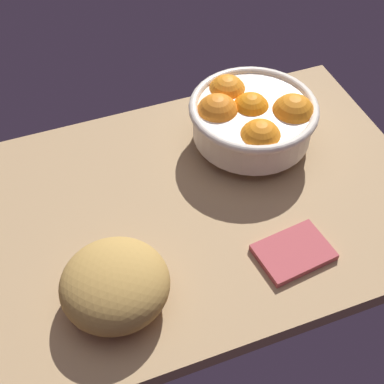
# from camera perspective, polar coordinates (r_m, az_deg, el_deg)

# --- Properties ---
(ground_plane) EXTENTS (0.82, 0.53, 0.03)m
(ground_plane) POSITION_cam_1_polar(r_m,az_deg,el_deg) (0.95, -0.73, -1.96)
(ground_plane) COLOR tan
(fruit_bowl) EXTENTS (0.23, 0.23, 0.11)m
(fruit_bowl) POSITION_cam_1_polar(r_m,az_deg,el_deg) (1.00, 6.13, 7.56)
(fruit_bowl) COLOR silver
(fruit_bowl) RESTS_ON ground
(bread_loaf) EXTENTS (0.18, 0.18, 0.09)m
(bread_loaf) POSITION_cam_1_polar(r_m,az_deg,el_deg) (0.80, -7.89, -9.35)
(bread_loaf) COLOR #B38B44
(bread_loaf) RESTS_ON ground
(napkin_folded) EXTENTS (0.12, 0.09, 0.01)m
(napkin_folded) POSITION_cam_1_polar(r_m,az_deg,el_deg) (0.88, 10.34, -6.08)
(napkin_folded) COLOR #B34A4E
(napkin_folded) RESTS_ON ground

